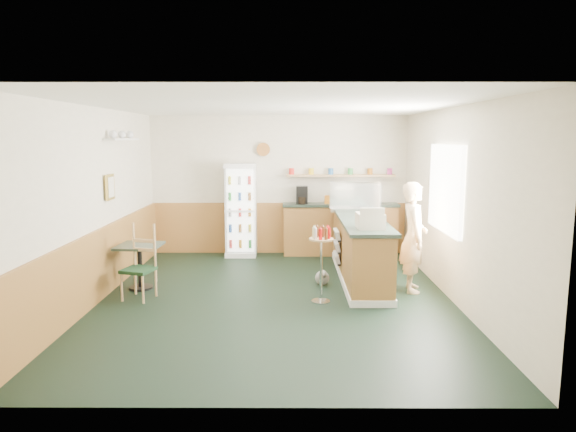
{
  "coord_description": "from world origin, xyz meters",
  "views": [
    {
      "loc": [
        0.22,
        -7.06,
        2.28
      ],
      "look_at": [
        0.19,
        0.6,
        1.1
      ],
      "focal_mm": 32.0,
      "sensor_mm": 36.0,
      "label": 1
    }
  ],
  "objects_px": {
    "display_case": "(355,197)",
    "shopkeeper": "(414,237)",
    "drinks_fridge": "(241,210)",
    "cafe_chair": "(140,260)",
    "condiment_stand": "(321,252)",
    "cash_register": "(370,221)",
    "cafe_table": "(140,258)"
  },
  "relations": [
    {
      "from": "cash_register",
      "to": "cafe_chair",
      "type": "xyz_separation_m",
      "value": [
        -3.28,
        -0.0,
        -0.56
      ]
    },
    {
      "from": "cafe_chair",
      "to": "cafe_table",
      "type": "bearing_deg",
      "value": 122.43
    },
    {
      "from": "cafe_chair",
      "to": "condiment_stand",
      "type": "bearing_deg",
      "value": 11.24
    },
    {
      "from": "display_case",
      "to": "shopkeeper",
      "type": "bearing_deg",
      "value": -63.87
    },
    {
      "from": "cash_register",
      "to": "cafe_table",
      "type": "distance_m",
      "value": 3.48
    },
    {
      "from": "cash_register",
      "to": "shopkeeper",
      "type": "relative_size",
      "value": 0.24
    },
    {
      "from": "drinks_fridge",
      "to": "shopkeeper",
      "type": "height_order",
      "value": "drinks_fridge"
    },
    {
      "from": "drinks_fridge",
      "to": "shopkeeper",
      "type": "xyz_separation_m",
      "value": [
        2.78,
        -2.35,
        -0.07
      ]
    },
    {
      "from": "drinks_fridge",
      "to": "display_case",
      "type": "xyz_separation_m",
      "value": [
        2.08,
        -0.92,
        0.36
      ]
    },
    {
      "from": "display_case",
      "to": "cash_register",
      "type": "height_order",
      "value": "display_case"
    },
    {
      "from": "shopkeeper",
      "to": "cafe_table",
      "type": "bearing_deg",
      "value": 94.67
    },
    {
      "from": "shopkeeper",
      "to": "cafe_table",
      "type": "height_order",
      "value": "shopkeeper"
    },
    {
      "from": "cash_register",
      "to": "cafe_table",
      "type": "height_order",
      "value": "cash_register"
    },
    {
      "from": "shopkeeper",
      "to": "condiment_stand",
      "type": "xyz_separation_m",
      "value": [
        -1.4,
        -0.54,
        -0.11
      ]
    },
    {
      "from": "display_case",
      "to": "cash_register",
      "type": "relative_size",
      "value": 2.24
    },
    {
      "from": "display_case",
      "to": "cafe_chair",
      "type": "height_order",
      "value": "display_case"
    },
    {
      "from": "shopkeeper",
      "to": "cafe_chair",
      "type": "xyz_separation_m",
      "value": [
        -3.98,
        -0.33,
        -0.27
      ]
    },
    {
      "from": "drinks_fridge",
      "to": "cafe_chair",
      "type": "distance_m",
      "value": 2.95
    },
    {
      "from": "display_case",
      "to": "cafe_chair",
      "type": "bearing_deg",
      "value": -151.86
    },
    {
      "from": "display_case",
      "to": "drinks_fridge",
      "type": "bearing_deg",
      "value": 156.14
    },
    {
      "from": "drinks_fridge",
      "to": "display_case",
      "type": "height_order",
      "value": "drinks_fridge"
    },
    {
      "from": "drinks_fridge",
      "to": "cash_register",
      "type": "height_order",
      "value": "drinks_fridge"
    },
    {
      "from": "cafe_table",
      "to": "cafe_chair",
      "type": "height_order",
      "value": "cafe_chair"
    },
    {
      "from": "display_case",
      "to": "shopkeeper",
      "type": "xyz_separation_m",
      "value": [
        0.7,
        -1.43,
        -0.44
      ]
    },
    {
      "from": "cash_register",
      "to": "cafe_chair",
      "type": "bearing_deg",
      "value": 178.18
    },
    {
      "from": "drinks_fridge",
      "to": "cafe_chair",
      "type": "xyz_separation_m",
      "value": [
        -1.2,
        -2.67,
        -0.34
      ]
    },
    {
      "from": "cafe_chair",
      "to": "display_case",
      "type": "bearing_deg",
      "value": 44.19
    },
    {
      "from": "condiment_stand",
      "to": "drinks_fridge",
      "type": "bearing_deg",
      "value": 115.52
    },
    {
      "from": "shopkeeper",
      "to": "condiment_stand",
      "type": "distance_m",
      "value": 1.5
    },
    {
      "from": "cash_register",
      "to": "display_case",
      "type": "bearing_deg",
      "value": 88.11
    },
    {
      "from": "condiment_stand",
      "to": "cafe_table",
      "type": "relative_size",
      "value": 1.55
    },
    {
      "from": "cash_register",
      "to": "cafe_chair",
      "type": "distance_m",
      "value": 3.33
    }
  ]
}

